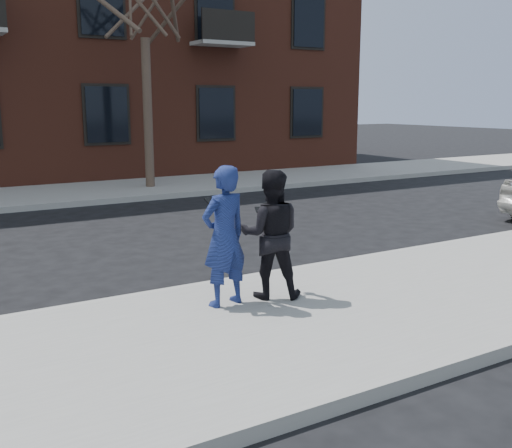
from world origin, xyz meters
TOP-DOWN VIEW (x-y plane):
  - ground at (0.00, 0.00)m, footprint 100.00×100.00m
  - near_sidewalk at (0.00, -0.25)m, footprint 50.00×3.50m
  - near_curb at (0.00, 1.55)m, footprint 50.00×0.10m
  - man_hoodie at (1.50, 0.60)m, footprint 0.69×0.53m
  - man_peacoat at (2.14, 0.58)m, footprint 0.99×0.92m

SIDE VIEW (x-z plane):
  - ground at x=0.00m, z-range 0.00..0.00m
  - near_sidewalk at x=0.00m, z-range 0.00..0.15m
  - near_curb at x=0.00m, z-range 0.00..0.15m
  - man_peacoat at x=2.14m, z-range 0.15..1.77m
  - man_hoodie at x=1.50m, z-range 0.15..1.86m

